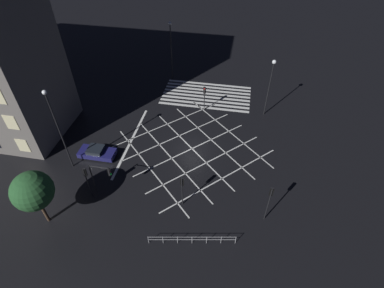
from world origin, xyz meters
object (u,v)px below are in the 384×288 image
object	(u,v)px
traffic_light_median_south	(204,94)
traffic_light_median_north	(182,186)
traffic_light_ne_main	(102,174)
street_lamp_west	(271,77)
street_tree_near	(33,191)
street_lamp_east	(171,43)
street_lamp_far	(56,121)
traffic_light_nw_cross	(270,198)
traffic_light_ne_cross	(86,177)
waiting_car	(97,152)

from	to	relation	value
traffic_light_median_south	traffic_light_median_north	size ratio (longest dim) A/B	0.99
traffic_light_ne_main	traffic_light_median_south	xyz separation A→B (m)	(-7.69, -16.18, -0.25)
street_lamp_west	street_tree_near	distance (m)	29.13
traffic_light_median_north	street_lamp_east	world-z (taller)	street_lamp_east
traffic_light_median_south	street_lamp_west	bearing A→B (deg)	94.25
street_lamp_far	traffic_light_nw_cross	bearing A→B (deg)	171.85
traffic_light_ne_cross	traffic_light_nw_cross	world-z (taller)	traffic_light_nw_cross
traffic_light_ne_main	street_tree_near	distance (m)	6.12
street_lamp_east	traffic_light_median_south	bearing A→B (deg)	129.39
traffic_light_nw_cross	street_lamp_east	distance (m)	28.28
traffic_light_ne_cross	street_tree_near	xyz separation A→B (m)	(2.92, 3.53, 1.52)
street_lamp_west	traffic_light_median_north	bearing A→B (deg)	64.50
traffic_light_nw_cross	traffic_light_median_north	xyz separation A→B (m)	(8.10, -0.29, -0.48)
traffic_light_ne_cross	street_lamp_far	world-z (taller)	street_lamp_far
traffic_light_ne_cross	traffic_light_nw_cross	bearing A→B (deg)	-88.46
traffic_light_ne_cross	street_lamp_east	world-z (taller)	street_lamp_east
traffic_light_nw_cross	street_lamp_east	xyz separation A→B (m)	(14.70, -24.00, 2.79)
traffic_light_median_north	street_tree_near	world-z (taller)	street_tree_near
traffic_light_ne_main	street_lamp_east	world-z (taller)	street_lamp_east
traffic_light_ne_cross	traffic_light_ne_main	world-z (taller)	traffic_light_ne_cross
street_lamp_far	waiting_car	xyz separation A→B (m)	(-2.14, -2.01, -5.91)
street_lamp_west	street_lamp_far	size ratio (longest dim) A/B	0.80
traffic_light_median_south	street_lamp_far	size ratio (longest dim) A/B	0.37
traffic_light_ne_cross	street_tree_near	world-z (taller)	street_tree_near
street_tree_near	waiting_car	world-z (taller)	street_tree_near
street_lamp_west	waiting_car	xyz separation A→B (m)	(19.14, 11.87, -5.10)
traffic_light_median_south	street_tree_near	bearing A→B (deg)	-30.42
traffic_light_ne_cross	traffic_light_ne_main	distance (m)	1.47
traffic_light_ne_main	traffic_light_nw_cross	distance (m)	16.11
traffic_light_ne_cross	street_lamp_far	bearing A→B (deg)	48.51
traffic_light_ne_main	traffic_light_median_south	distance (m)	17.92
street_lamp_east	street_tree_near	size ratio (longest dim) A/B	1.45
street_lamp_east	street_lamp_west	distance (m)	16.17
traffic_light_nw_cross	street_lamp_west	distance (m)	17.13
traffic_light_nw_cross	street_lamp_west	bearing A→B (deg)	0.51
traffic_light_ne_main	street_lamp_far	bearing A→B (deg)	151.29
traffic_light_ne_cross	traffic_light_median_south	bearing A→B (deg)	-28.23
traffic_light_median_north	street_lamp_east	size ratio (longest dim) A/B	0.42
street_lamp_west	street_lamp_far	xyz separation A→B (m)	(21.28, 13.88, 0.81)
traffic_light_ne_cross	street_tree_near	bearing A→B (deg)	140.42
street_lamp_east	street_lamp_far	world-z (taller)	street_lamp_far
waiting_car	street_lamp_east	bearing A→B (deg)	76.36
traffic_light_nw_cross	street_tree_near	size ratio (longest dim) A/B	0.72
street_lamp_far	waiting_car	world-z (taller)	street_lamp_far
traffic_light_nw_cross	traffic_light_median_north	distance (m)	8.12
traffic_light_ne_cross	street_lamp_east	bearing A→B (deg)	-6.36
traffic_light_median_south	street_lamp_east	distance (m)	10.45
traffic_light_ne_main	traffic_light_median_south	world-z (taller)	traffic_light_ne_main
traffic_light_median_north	waiting_car	bearing A→B (deg)	66.84
street_tree_near	traffic_light_ne_main	bearing A→B (deg)	-135.66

